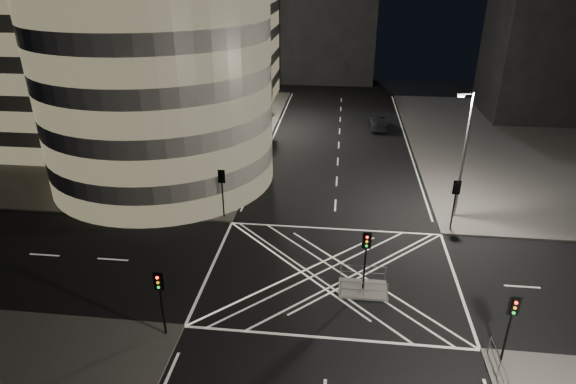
# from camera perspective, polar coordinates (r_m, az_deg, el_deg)

# --- Properties ---
(ground) EXTENTS (120.00, 120.00, 0.00)m
(ground) POSITION_cam_1_polar(r_m,az_deg,el_deg) (32.09, 5.16, -9.66)
(ground) COLOR black
(ground) RESTS_ON ground
(sidewalk_far_left) EXTENTS (42.00, 42.00, 0.15)m
(sidewalk_far_left) POSITION_cam_1_polar(r_m,az_deg,el_deg) (63.45, -21.30, 6.88)
(sidewalk_far_left) COLOR #504D4B
(sidewalk_far_left) RESTS_ON ground
(central_island) EXTENTS (3.00, 2.00, 0.15)m
(central_island) POSITION_cam_1_polar(r_m,az_deg,el_deg) (30.88, 8.86, -11.31)
(central_island) COLOR slate
(central_island) RESTS_ON ground
(office_tower_curved) EXTENTS (30.00, 29.00, 27.20)m
(office_tower_curved) POSITION_cam_1_polar(r_m,az_deg,el_deg) (49.98, -19.12, 17.52)
(office_tower_curved) COLOR gray
(office_tower_curved) RESTS_ON sidewalk_far_left
(office_block_rear) EXTENTS (24.00, 16.00, 22.00)m
(office_block_rear) POSITION_cam_1_polar(r_m,az_deg,el_deg) (72.17, -12.03, 19.13)
(office_block_rear) COLOR gray
(office_block_rear) RESTS_ON sidewalk_far_left
(building_right_far) EXTENTS (14.00, 12.00, 15.00)m
(building_right_far) POSITION_cam_1_polar(r_m,az_deg,el_deg) (71.97, 28.42, 13.90)
(building_right_far) COLOR black
(building_right_far) RESTS_ON sidewalk_far_right
(building_far_end) EXTENTS (18.00, 8.00, 18.00)m
(building_far_end) POSITION_cam_1_polar(r_m,az_deg,el_deg) (84.93, 3.92, 19.00)
(building_far_end) COLOR black
(building_far_end) RESTS_ON ground
(tree_a) EXTENTS (4.91, 4.91, 6.98)m
(tree_a) POSITION_cam_1_polar(r_m,az_deg,el_deg) (39.47, -9.59, 4.14)
(tree_a) COLOR black
(tree_a) RESTS_ON sidewalk_far_left
(tree_b) EXTENTS (5.26, 5.26, 8.30)m
(tree_b) POSITION_cam_1_polar(r_m,az_deg,el_deg) (44.58, -7.65, 8.28)
(tree_b) COLOR black
(tree_b) RESTS_ON sidewalk_far_left
(tree_c) EXTENTS (4.65, 4.65, 7.83)m
(tree_c) POSITION_cam_1_polar(r_m,az_deg,el_deg) (50.22, -6.02, 10.16)
(tree_c) COLOR black
(tree_c) RESTS_ON sidewalk_far_left
(tree_d) EXTENTS (5.55, 5.55, 8.11)m
(tree_d) POSITION_cam_1_polar(r_m,az_deg,el_deg) (55.97, -4.71, 11.55)
(tree_d) COLOR black
(tree_d) RESTS_ON sidewalk_far_left
(tree_e) EXTENTS (3.55, 3.55, 6.02)m
(tree_e) POSITION_cam_1_polar(r_m,az_deg,el_deg) (61.92, -3.61, 12.03)
(tree_e) COLOR black
(tree_e) RESTS_ON sidewalk_far_left
(traffic_signal_fl) EXTENTS (0.55, 0.22, 4.00)m
(traffic_signal_fl) POSITION_cam_1_polar(r_m,az_deg,el_deg) (37.62, -7.82, 0.87)
(traffic_signal_fl) COLOR black
(traffic_signal_fl) RESTS_ON sidewalk_far_left
(traffic_signal_nl) EXTENTS (0.55, 0.22, 4.00)m
(traffic_signal_nl) POSITION_cam_1_polar(r_m,az_deg,el_deg) (26.45, -14.91, -11.38)
(traffic_signal_nl) COLOR black
(traffic_signal_nl) RESTS_ON sidewalk_near_left
(traffic_signal_fr) EXTENTS (0.55, 0.22, 4.00)m
(traffic_signal_fr) POSITION_cam_1_polar(r_m,az_deg,el_deg) (37.54, 19.23, -0.44)
(traffic_signal_fr) COLOR black
(traffic_signal_fr) RESTS_ON sidewalk_far_right
(traffic_signal_nr) EXTENTS (0.55, 0.22, 4.00)m
(traffic_signal_nr) POSITION_cam_1_polar(r_m,az_deg,el_deg) (26.35, 24.95, -13.35)
(traffic_signal_nr) COLOR black
(traffic_signal_nr) RESTS_ON sidewalk_near_right
(traffic_signal_island) EXTENTS (0.55, 0.22, 4.00)m
(traffic_signal_island) POSITION_cam_1_polar(r_m,az_deg,el_deg) (29.29, 9.23, -6.85)
(traffic_signal_island) COLOR black
(traffic_signal_island) RESTS_ON central_island
(street_lamp_left_near) EXTENTS (1.25, 0.25, 10.00)m
(street_lamp_left_near) POSITION_cam_1_polar(r_m,az_deg,el_deg) (41.52, -7.19, 7.18)
(street_lamp_left_near) COLOR slate
(street_lamp_left_near) RESTS_ON sidewalk_far_left
(street_lamp_left_far) EXTENTS (1.25, 0.25, 10.00)m
(street_lamp_left_far) POSITION_cam_1_polar(r_m,az_deg,el_deg) (58.54, -3.11, 12.69)
(street_lamp_left_far) COLOR slate
(street_lamp_left_far) RESTS_ON sidewalk_far_left
(street_lamp_right_far) EXTENTS (1.25, 0.25, 10.00)m
(street_lamp_right_far) POSITION_cam_1_polar(r_m,az_deg,el_deg) (38.69, 20.08, 4.43)
(street_lamp_right_far) COLOR slate
(street_lamp_right_far) RESTS_ON sidewalk_far_right
(railing_island_south) EXTENTS (2.80, 0.06, 1.10)m
(railing_island_south) POSITION_cam_1_polar(r_m,az_deg,el_deg) (29.79, 8.98, -11.37)
(railing_island_south) COLOR slate
(railing_island_south) RESTS_ON central_island
(railing_island_north) EXTENTS (2.80, 0.06, 1.10)m
(railing_island_north) POSITION_cam_1_polar(r_m,az_deg,el_deg) (31.25, 8.89, -9.41)
(railing_island_north) COLOR slate
(railing_island_north) RESTS_ON central_island
(sedan) EXTENTS (1.90, 4.83, 1.56)m
(sedan) POSITION_cam_1_polar(r_m,az_deg,el_deg) (60.43, 10.53, 8.04)
(sedan) COLOR black
(sedan) RESTS_ON ground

